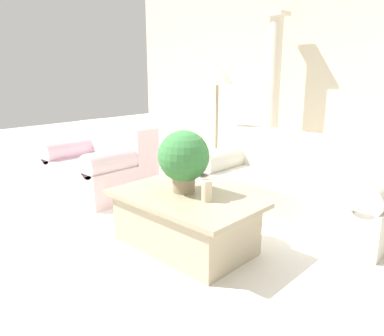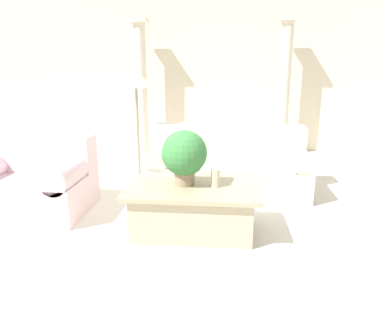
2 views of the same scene
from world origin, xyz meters
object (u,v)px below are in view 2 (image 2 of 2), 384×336
sofa_long (228,165)px  floor_lamp (136,85)px  coffee_table (193,209)px  potted_plant (184,154)px  loveseat (34,181)px

sofa_long → floor_lamp: size_ratio=1.27×
coffee_table → sofa_long: bearing=75.8°
coffee_table → potted_plant: potted_plant is taller
sofa_long → floor_lamp: 1.60m
loveseat → potted_plant: 1.84m
loveseat → coffee_table: bearing=-12.6°
coffee_table → loveseat: bearing=167.4°
floor_lamp → potted_plant: bearing=-60.3°
sofa_long → coffee_table: 1.39m
floor_lamp → coffee_table: bearing=-59.1°
sofa_long → floor_lamp: (-1.23, 0.15, 1.02)m
loveseat → floor_lamp: size_ratio=0.79×
potted_plant → sofa_long: bearing=70.9°
sofa_long → loveseat: size_ratio=1.61×
sofa_long → potted_plant: (-0.43, -1.25, 0.44)m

